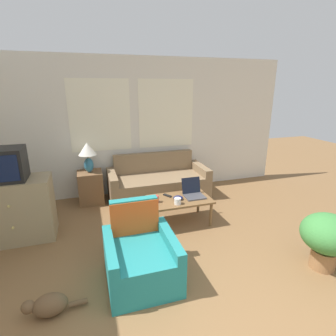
% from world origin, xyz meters
% --- Properties ---
extents(wall_back, '(6.06, 0.06, 2.60)m').
position_xyz_m(wall_back, '(-0.00, 4.07, 1.31)').
color(wall_back, silver).
rests_on(wall_back, ground_plane).
extents(couch, '(1.87, 0.82, 0.81)m').
position_xyz_m(couch, '(0.25, 3.64, 0.26)').
color(couch, '#846B4C').
rests_on(couch, ground_plane).
extents(armchair, '(0.75, 0.81, 0.83)m').
position_xyz_m(armchair, '(-0.53, 1.50, 0.25)').
color(armchair, teal).
rests_on(armchair, ground_plane).
extents(tv_dresser, '(0.96, 0.53, 0.88)m').
position_xyz_m(tv_dresser, '(-2.00, 2.79, 0.44)').
color(tv_dresser, '#998460').
rests_on(tv_dresser, ground_plane).
extents(television, '(0.43, 0.43, 0.43)m').
position_xyz_m(television, '(-2.00, 2.79, 1.10)').
color(television, black).
rests_on(television, tv_dresser).
extents(side_table, '(0.43, 0.43, 0.59)m').
position_xyz_m(side_table, '(-0.99, 3.75, 0.29)').
color(side_table, brown).
rests_on(side_table, ground_plane).
extents(table_lamp, '(0.32, 0.32, 0.54)m').
position_xyz_m(table_lamp, '(-0.99, 3.75, 0.94)').
color(table_lamp, teal).
rests_on(table_lamp, side_table).
extents(coffee_table, '(0.95, 0.58, 0.41)m').
position_xyz_m(coffee_table, '(0.31, 2.54, 0.36)').
color(coffee_table, brown).
rests_on(coffee_table, ground_plane).
extents(laptop, '(0.31, 0.32, 0.27)m').
position_xyz_m(laptop, '(0.55, 2.58, 0.47)').
color(laptop, '#47474C').
rests_on(laptop, coffee_table).
extents(cup_navy, '(0.10, 0.10, 0.09)m').
position_xyz_m(cup_navy, '(0.21, 2.37, 0.45)').
color(cup_navy, white).
rests_on(cup_navy, coffee_table).
extents(cup_yellow, '(0.08, 0.08, 0.10)m').
position_xyz_m(cup_yellow, '(-0.07, 2.52, 0.46)').
color(cup_yellow, '#B23D38').
rests_on(cup_yellow, coffee_table).
extents(snack_bowl, '(0.15, 0.15, 0.05)m').
position_xyz_m(snack_bowl, '(0.27, 2.52, 0.43)').
color(snack_bowl, '#191E4C').
rests_on(snack_bowl, coffee_table).
extents(tv_remote, '(0.11, 0.15, 0.02)m').
position_xyz_m(tv_remote, '(0.16, 2.69, 0.42)').
color(tv_remote, black).
rests_on(tv_remote, coffee_table).
extents(potted_plant, '(0.60, 0.60, 0.68)m').
position_xyz_m(potted_plant, '(1.56, 1.01, 0.42)').
color(potted_plant, '#996B42').
rests_on(potted_plant, ground_plane).
extents(cat_black, '(0.58, 0.22, 0.21)m').
position_xyz_m(cat_black, '(-1.46, 1.25, 0.11)').
color(cat_black, brown).
rests_on(cat_black, ground_plane).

